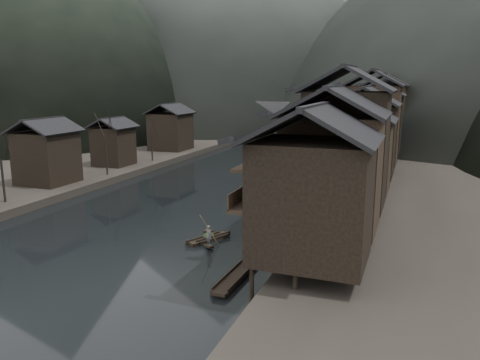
% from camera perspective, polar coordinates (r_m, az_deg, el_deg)
% --- Properties ---
extents(water, '(300.00, 300.00, 0.00)m').
position_cam_1_polar(water, '(44.93, -11.44, -6.08)').
color(water, black).
rests_on(water, ground).
extents(left_bank, '(40.00, 200.00, 1.20)m').
position_cam_1_polar(left_bank, '(96.56, -16.53, 3.67)').
color(left_bank, '#2D2823').
rests_on(left_bank, ground).
extents(stilt_houses, '(9.00, 67.60, 15.48)m').
position_cam_1_polar(stilt_houses, '(56.56, 14.86, 6.56)').
color(stilt_houses, black).
rests_on(stilt_houses, ground).
extents(left_houses, '(8.10, 53.20, 8.73)m').
position_cam_1_polar(left_houses, '(71.52, -17.06, 4.97)').
color(left_houses, black).
rests_on(left_houses, left_bank).
extents(bare_trees, '(3.98, 42.69, 7.96)m').
position_cam_1_polar(bare_trees, '(61.38, -20.32, 4.39)').
color(bare_trees, black).
rests_on(bare_trees, left_bank).
extents(moored_sampans, '(2.95, 49.89, 0.47)m').
position_cam_1_polar(moored_sampans, '(53.98, 8.12, -2.66)').
color(moored_sampans, black).
rests_on(moored_sampans, water).
extents(midriver_boats, '(6.67, 27.69, 0.45)m').
position_cam_1_polar(midriver_boats, '(88.92, 2.78, 3.22)').
color(midriver_boats, black).
rests_on(midriver_boats, water).
extents(stone_bridge, '(40.00, 6.00, 9.00)m').
position_cam_1_polar(stone_bridge, '(110.77, 8.72, 7.39)').
color(stone_bridge, '#4C4C4F').
rests_on(stone_bridge, ground).
extents(hero_sampan, '(2.68, 4.46, 0.43)m').
position_cam_1_polar(hero_sampan, '(41.41, -3.86, -7.13)').
color(hero_sampan, black).
rests_on(hero_sampan, water).
extents(cargo_heap, '(1.01, 1.32, 0.60)m').
position_cam_1_polar(cargo_heap, '(41.44, -3.88, -6.35)').
color(cargo_heap, black).
rests_on(cargo_heap, hero_sampan).
extents(boatman, '(0.74, 0.65, 1.70)m').
position_cam_1_polar(boatman, '(39.55, -3.84, -6.41)').
color(boatman, slate).
rests_on(boatman, hero_sampan).
extents(bamboo_pole, '(1.14, 1.98, 3.52)m').
position_cam_1_polar(bamboo_pole, '(38.73, -3.62, -2.77)').
color(bamboo_pole, '#8C7A51').
rests_on(bamboo_pole, boatman).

